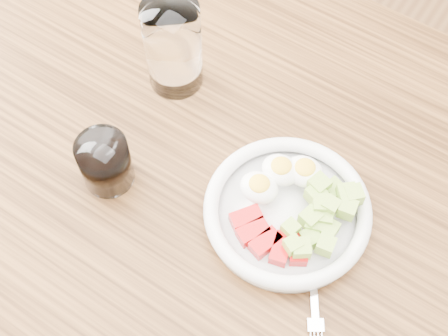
{
  "coord_description": "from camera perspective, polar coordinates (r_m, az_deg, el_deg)",
  "views": [
    {
      "loc": [
        0.23,
        -0.36,
        1.57
      ],
      "look_at": [
        -0.01,
        0.01,
        0.8
      ],
      "focal_mm": 50.0,
      "sensor_mm": 36.0,
      "label": 1
    }
  ],
  "objects": [
    {
      "name": "water_glass",
      "position": [
        0.96,
        -4.68,
        11.03
      ],
      "size": [
        0.09,
        0.09,
        0.16
      ],
      "primitive_type": "cylinder",
      "color": "white",
      "rests_on": "dining_table"
    },
    {
      "name": "fork",
      "position": [
        0.86,
        8.06,
        -9.01
      ],
      "size": [
        0.12,
        0.17,
        0.01
      ],
      "color": "black",
      "rests_on": "dining_table"
    },
    {
      "name": "ground",
      "position": [
        1.63,
        0.1,
        -14.46
      ],
      "size": [
        4.0,
        4.0,
        0.0
      ],
      "primitive_type": "plane",
      "color": "brown",
      "rests_on": "ground"
    },
    {
      "name": "dining_table",
      "position": [
        1.0,
        0.16,
        -4.39
      ],
      "size": [
        1.5,
        0.9,
        0.77
      ],
      "color": "brown",
      "rests_on": "ground"
    },
    {
      "name": "coffee_glass",
      "position": [
        0.9,
        -10.81,
        0.5
      ],
      "size": [
        0.07,
        0.07,
        0.08
      ],
      "color": "white",
      "rests_on": "dining_table"
    },
    {
      "name": "bowl",
      "position": [
        0.87,
        5.96,
        -3.74
      ],
      "size": [
        0.24,
        0.24,
        0.06
      ],
      "color": "white",
      "rests_on": "dining_table"
    }
  ]
}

